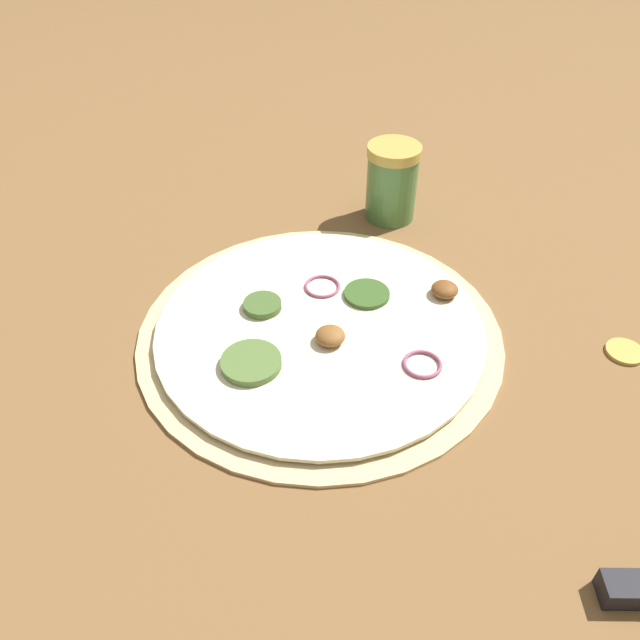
{
  "coord_description": "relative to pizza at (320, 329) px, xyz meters",
  "views": [
    {
      "loc": [
        0.17,
        0.41,
        0.41
      ],
      "look_at": [
        0.0,
        0.0,
        0.02
      ],
      "focal_mm": 35.0,
      "sensor_mm": 36.0,
      "label": 1
    }
  ],
  "objects": [
    {
      "name": "loose_cap",
      "position": [
        -0.25,
        0.13,
        -0.0
      ],
      "size": [
        0.04,
        0.04,
        0.01
      ],
      "color": "gold",
      "rests_on": "ground_plane"
    },
    {
      "name": "ground_plane",
      "position": [
        0.0,
        -0.0,
        -0.01
      ],
      "size": [
        3.0,
        3.0,
        0.0
      ],
      "primitive_type": "plane",
      "color": "brown"
    },
    {
      "name": "spice_jar",
      "position": [
        -0.16,
        -0.17,
        0.04
      ],
      "size": [
        0.06,
        0.06,
        0.09
      ],
      "color": "#4C7F42",
      "rests_on": "ground_plane"
    },
    {
      "name": "pizza",
      "position": [
        0.0,
        0.0,
        0.0
      ],
      "size": [
        0.35,
        0.35,
        0.03
      ],
      "color": "beige",
      "rests_on": "ground_plane"
    }
  ]
}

